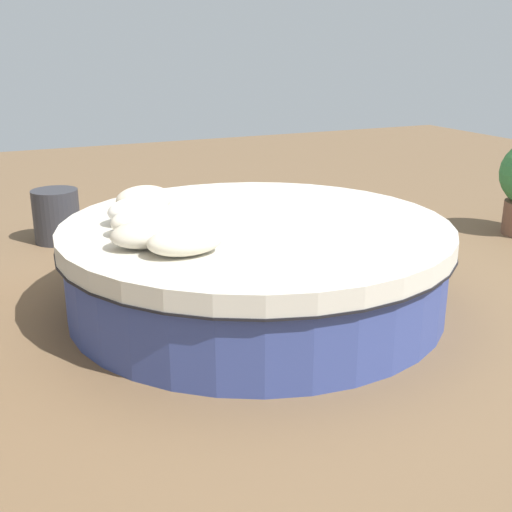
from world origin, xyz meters
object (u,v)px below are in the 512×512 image
Objects in this scene: throw_pillow_0 at (144,200)px; side_table at (56,216)px; throw_pillow_2 at (142,221)px; throw_pillow_4 at (185,241)px; round_bed at (256,263)px; throw_pillow_1 at (138,211)px; throw_pillow_3 at (149,234)px.

throw_pillow_0 reaches higher than side_table.
throw_pillow_4 is at bearing 103.15° from throw_pillow_2.
throw_pillow_2 is at bearing -3.31° from round_bed.
throw_pillow_0 is 0.55m from throw_pillow_2.
round_bed is 0.95m from throw_pillow_0.
throw_pillow_1 is 1.97m from side_table.
throw_pillow_3 is 2.49m from side_table.
throw_pillow_1 is at bearing -22.56° from round_bed.
throw_pillow_0 is 0.97× the size of throw_pillow_1.
throw_pillow_3 is at bearing 81.81° from throw_pillow_1.
throw_pillow_3 is (0.03, 0.28, -0.00)m from throw_pillow_2.
throw_pillow_2 is 0.82× the size of side_table.
throw_pillow_1 is 0.27m from throw_pillow_2.
throw_pillow_0 reaches higher than throw_pillow_4.
throw_pillow_3 is at bearing 76.76° from throw_pillow_0.
throw_pillow_0 is at bearing -103.24° from throw_pillow_3.
round_bed is 0.90m from throw_pillow_1.
throw_pillow_0 reaches higher than throw_pillow_3.
throw_pillow_4 is at bearing 88.05° from throw_pillow_0.
throw_pillow_2 is at bearing -76.85° from throw_pillow_4.
side_table is at bearing -82.82° from throw_pillow_2.
throw_pillow_1 reaches higher than throw_pillow_4.
round_bed is 6.44× the size of throw_pillow_1.
throw_pillow_4 is at bearing 35.17° from round_bed.
side_table is at bearing -64.15° from round_bed.
throw_pillow_1 is (0.75, -0.31, 0.39)m from round_bed.
throw_pillow_2 is 0.53m from throw_pillow_4.
throw_pillow_4 is (0.04, 1.04, -0.02)m from throw_pillow_0.
side_table is at bearing -75.27° from throw_pillow_0.
throw_pillow_0 is 1.05m from throw_pillow_4.
round_bed reaches higher than side_table.
throw_pillow_3 is at bearing -57.14° from throw_pillow_4.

